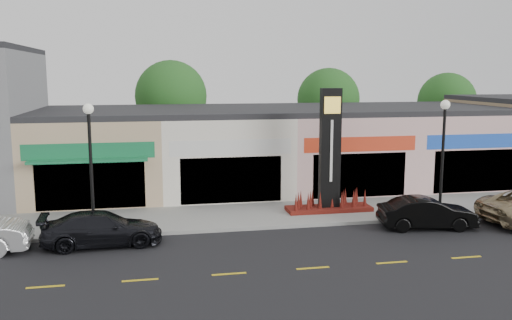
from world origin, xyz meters
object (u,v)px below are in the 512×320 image
at_px(lamp_west_near, 91,155).
at_px(car_dark_sedan, 102,229).
at_px(car_black_conv, 427,213).
at_px(pylon_sign, 330,168).
at_px(lamp_east_near, 443,146).

distance_m(lamp_west_near, car_dark_sedan, 3.15).
bearing_deg(car_black_conv, pylon_sign, 54.61).
distance_m(lamp_east_near, car_black_conv, 3.57).
height_order(lamp_east_near, car_black_conv, lamp_east_near).
xyz_separation_m(pylon_sign, car_dark_sedan, (-10.55, -3.08, -1.59)).
height_order(car_dark_sedan, car_black_conv, car_black_conv).
distance_m(lamp_west_near, car_black_conv, 14.81).
relative_size(pylon_sign, car_dark_sedan, 1.27).
distance_m(lamp_east_near, car_dark_sedan, 15.86).
bearing_deg(car_dark_sedan, lamp_west_near, 15.31).
relative_size(lamp_east_near, car_dark_sedan, 1.16).
bearing_deg(car_black_conv, car_dark_sedan, 97.53).
bearing_deg(car_dark_sedan, pylon_sign, -76.63).
bearing_deg(lamp_east_near, lamp_west_near, 180.00).
bearing_deg(lamp_east_near, car_black_conv, -133.58).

